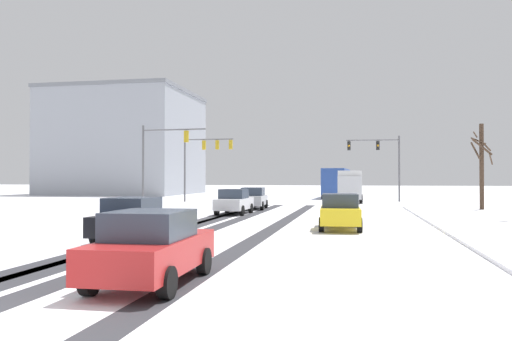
{
  "coord_description": "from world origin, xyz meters",
  "views": [
    {
      "loc": [
        6.1,
        -6.77,
        2.33
      ],
      "look_at": [
        0.0,
        24.34,
        2.8
      ],
      "focal_mm": 35.49,
      "sensor_mm": 36.0,
      "label": 1
    }
  ],
  "objects_px": {
    "car_yellow_cab_third": "(340,211)",
    "car_red_fifth": "(152,247)",
    "traffic_signal_near_left": "(160,152)",
    "car_silver_lead": "(253,198)",
    "car_white_second": "(234,201)",
    "car_black_fourth": "(134,219)",
    "bare_tree_sidewalk_far": "(482,164)",
    "bus_oncoming": "(337,181)",
    "traffic_signal_far_left": "(204,153)",
    "office_building_far_left_block": "(126,143)",
    "traffic_signal_far_right": "(381,155)",
    "box_truck_delivery": "(350,185)"
  },
  "relations": [
    {
      "from": "box_truck_delivery",
      "to": "car_yellow_cab_third",
      "type": "bearing_deg",
      "value": -90.43
    },
    {
      "from": "car_silver_lead",
      "to": "car_white_second",
      "type": "xyz_separation_m",
      "value": [
        -0.18,
        -5.34,
        0.0
      ]
    },
    {
      "from": "traffic_signal_far_right",
      "to": "bare_tree_sidewalk_far",
      "type": "xyz_separation_m",
      "value": [
        6.66,
        -11.7,
        -1.22
      ]
    },
    {
      "from": "traffic_signal_far_left",
      "to": "car_yellow_cab_third",
      "type": "relative_size",
      "value": 1.56
    },
    {
      "from": "car_yellow_cab_third",
      "to": "bus_oncoming",
      "type": "relative_size",
      "value": 0.38
    },
    {
      "from": "traffic_signal_far_left",
      "to": "box_truck_delivery",
      "type": "distance_m",
      "value": 14.48
    },
    {
      "from": "car_white_second",
      "to": "car_silver_lead",
      "type": "bearing_deg",
      "value": 88.05
    },
    {
      "from": "traffic_signal_far_right",
      "to": "car_yellow_cab_third",
      "type": "bearing_deg",
      "value": -96.43
    },
    {
      "from": "car_silver_lead",
      "to": "car_black_fourth",
      "type": "bearing_deg",
      "value": -91.57
    },
    {
      "from": "traffic_signal_far_right",
      "to": "car_silver_lead",
      "type": "height_order",
      "value": "traffic_signal_far_right"
    },
    {
      "from": "office_building_far_left_block",
      "to": "bus_oncoming",
      "type": "bearing_deg",
      "value": -15.58
    },
    {
      "from": "traffic_signal_far_right",
      "to": "car_yellow_cab_third",
      "type": "height_order",
      "value": "traffic_signal_far_right"
    },
    {
      "from": "car_white_second",
      "to": "car_yellow_cab_third",
      "type": "height_order",
      "value": "same"
    },
    {
      "from": "car_silver_lead",
      "to": "bare_tree_sidewalk_far",
      "type": "bearing_deg",
      "value": 9.4
    },
    {
      "from": "car_silver_lead",
      "to": "car_black_fourth",
      "type": "xyz_separation_m",
      "value": [
        -0.54,
        -19.61,
        0.0
      ]
    },
    {
      "from": "bus_oncoming",
      "to": "traffic_signal_far_left",
      "type": "bearing_deg",
      "value": -135.18
    },
    {
      "from": "traffic_signal_far_right",
      "to": "car_black_fourth",
      "type": "relative_size",
      "value": 1.57
    },
    {
      "from": "bare_tree_sidewalk_far",
      "to": "bus_oncoming",
      "type": "bearing_deg",
      "value": 119.33
    },
    {
      "from": "traffic_signal_near_left",
      "to": "car_silver_lead",
      "type": "bearing_deg",
      "value": -3.6
    },
    {
      "from": "bus_oncoming",
      "to": "box_truck_delivery",
      "type": "distance_m",
      "value": 10.76
    },
    {
      "from": "traffic_signal_far_left",
      "to": "box_truck_delivery",
      "type": "relative_size",
      "value": 0.88
    },
    {
      "from": "bus_oncoming",
      "to": "office_building_far_left_block",
      "type": "distance_m",
      "value": 32.21
    },
    {
      "from": "car_silver_lead",
      "to": "bus_oncoming",
      "type": "relative_size",
      "value": 0.38
    },
    {
      "from": "car_silver_lead",
      "to": "office_building_far_left_block",
      "type": "xyz_separation_m",
      "value": [
        -25.23,
        31.36,
        6.6
      ]
    },
    {
      "from": "traffic_signal_far_right",
      "to": "car_yellow_cab_third",
      "type": "distance_m",
      "value": 28.7
    },
    {
      "from": "box_truck_delivery",
      "to": "car_silver_lead",
      "type": "bearing_deg",
      "value": -119.78
    },
    {
      "from": "traffic_signal_near_left",
      "to": "car_white_second",
      "type": "height_order",
      "value": "traffic_signal_near_left"
    },
    {
      "from": "traffic_signal_near_left",
      "to": "car_yellow_cab_third",
      "type": "distance_m",
      "value": 20.6
    },
    {
      "from": "bare_tree_sidewalk_far",
      "to": "car_red_fifth",
      "type": "bearing_deg",
      "value": -114.82
    },
    {
      "from": "car_black_fourth",
      "to": "bare_tree_sidewalk_far",
      "type": "distance_m",
      "value": 28.31
    },
    {
      "from": "car_yellow_cab_third",
      "to": "car_black_fourth",
      "type": "relative_size",
      "value": 1.01
    },
    {
      "from": "car_silver_lead",
      "to": "car_red_fifth",
      "type": "relative_size",
      "value": 1.02
    },
    {
      "from": "bus_oncoming",
      "to": "office_building_far_left_block",
      "type": "bearing_deg",
      "value": 164.42
    },
    {
      "from": "car_white_second",
      "to": "car_black_fourth",
      "type": "height_order",
      "value": "same"
    },
    {
      "from": "traffic_signal_far_left",
      "to": "office_building_far_left_block",
      "type": "relative_size",
      "value": 0.34
    },
    {
      "from": "car_yellow_cab_third",
      "to": "office_building_far_left_block",
      "type": "height_order",
      "value": "office_building_far_left_block"
    },
    {
      "from": "car_silver_lead",
      "to": "traffic_signal_near_left",
      "type": "bearing_deg",
      "value": 176.4
    },
    {
      "from": "car_white_second",
      "to": "box_truck_delivery",
      "type": "relative_size",
      "value": 0.56
    },
    {
      "from": "traffic_signal_near_left",
      "to": "office_building_far_left_block",
      "type": "height_order",
      "value": "office_building_far_left_block"
    },
    {
      "from": "traffic_signal_near_left",
      "to": "bare_tree_sidewalk_far",
      "type": "bearing_deg",
      "value": 5.36
    },
    {
      "from": "traffic_signal_near_left",
      "to": "car_silver_lead",
      "type": "height_order",
      "value": "traffic_signal_near_left"
    },
    {
      "from": "car_white_second",
      "to": "bus_oncoming",
      "type": "xyz_separation_m",
      "value": [
        5.53,
        28.18,
        1.18
      ]
    },
    {
      "from": "car_yellow_cab_third",
      "to": "car_red_fifth",
      "type": "height_order",
      "value": "same"
    },
    {
      "from": "traffic_signal_far_left",
      "to": "car_black_fourth",
      "type": "xyz_separation_m",
      "value": [
        6.51,
        -30.13,
        -3.94
      ]
    },
    {
      "from": "traffic_signal_near_left",
      "to": "car_red_fifth",
      "type": "relative_size",
      "value": 1.58
    },
    {
      "from": "bus_oncoming",
      "to": "traffic_signal_near_left",
      "type": "bearing_deg",
      "value": -120.1
    },
    {
      "from": "car_red_fifth",
      "to": "car_yellow_cab_third",
      "type": "bearing_deg",
      "value": 73.76
    },
    {
      "from": "car_yellow_cab_third",
      "to": "car_silver_lead",
      "type": "bearing_deg",
      "value": 116.16
    },
    {
      "from": "car_black_fourth",
      "to": "box_truck_delivery",
      "type": "distance_m",
      "value": 32.71
    },
    {
      "from": "traffic_signal_far_left",
      "to": "car_silver_lead",
      "type": "height_order",
      "value": "traffic_signal_far_left"
    }
  ]
}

